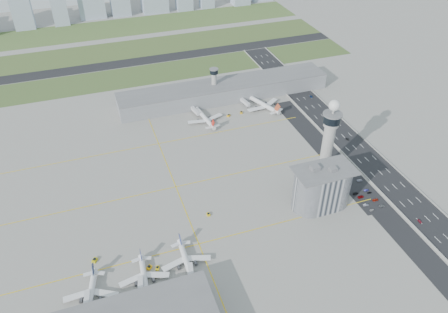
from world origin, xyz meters
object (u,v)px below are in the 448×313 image
object	(u,v)px
tug_2	(157,268)
car_hw_2	(311,97)
jet_bridge_near_2	(192,284)
car_lot_4	(348,185)
airplane_near_c	(187,260)
car_hw_1	(347,139)
car_lot_1	(366,205)
airplane_far_a	(205,116)
tug_5	(241,112)
airplane_near_a	(90,294)
tug_0	(95,260)
car_lot_6	(382,206)
control_tower	(329,136)
admin_building	(322,188)
airplane_far_b	(263,102)
car_lot_7	(375,200)
airplane_near_b	(144,277)
car_lot_2	(361,197)
car_lot_9	(366,190)
jet_bridge_far_1	(241,100)
car_hw_4	(273,73)
jet_bridge_far_0	(192,109)
car_lot_3	(356,193)
car_lot_0	(372,210)
car_hw_0	(420,221)
car_lot_8	(369,193)
tug_1	(149,267)
car_lot_5	(342,179)
secondary_tower	(214,81)
tug_3	(208,214)
car_lot_10	(360,180)
tug_4	(229,115)
car_lot_11	(353,175)

from	to	relation	value
tug_2	car_hw_2	size ratio (longest dim) A/B	0.67
jet_bridge_near_2	car_lot_4	bearing A→B (deg)	-59.92
car_hw_2	car_lot_4	bearing A→B (deg)	-100.70
airplane_near_c	car_lot_4	world-z (taller)	airplane_near_c
tug_2	car_hw_1	distance (m)	202.37
car_lot_1	car_hw_1	size ratio (longest dim) A/B	1.05
airplane_far_a	tug_5	world-z (taller)	airplane_far_a
airplane_near_a	car_lot_1	bearing A→B (deg)	107.62
tug_0	car_hw_2	distance (m)	268.01
car_lot_6	car_hw_1	xyz separation A→B (m)	(22.60, 80.89, 0.04)
control_tower	admin_building	distance (m)	41.10
airplane_near_a	airplane_near_c	size ratio (longest dim) A/B	1.01
airplane_far_b	car_hw_2	xyz separation A→B (m)	(54.24, 2.73, -5.56)
car_lot_7	airplane_near_b	bearing A→B (deg)	96.30
car_lot_2	car_lot_7	size ratio (longest dim) A/B	1.01
tug_0	car_lot_9	distance (m)	196.87
car_lot_9	jet_bridge_far_1	bearing A→B (deg)	11.50
car_hw_4	car_lot_2	bearing A→B (deg)	-89.54
jet_bridge_far_0	car_lot_3	distance (m)	173.39
airplane_far_a	car_lot_0	xyz separation A→B (m)	(75.21, -152.31, -5.08)
admin_building	car_hw_0	xyz separation A→B (m)	(55.84, -38.61, -14.67)
jet_bridge_far_0	car_lot_8	bearing A→B (deg)	20.18
car_lot_1	tug_1	bearing A→B (deg)	98.95
tug_2	airplane_far_b	bearing A→B (deg)	70.01
airplane_near_a	airplane_far_a	size ratio (longest dim) A/B	0.91
car_lot_2	car_lot_4	bearing A→B (deg)	4.16
car_hw_1	jet_bridge_near_2	bearing A→B (deg)	-148.50
tug_5	car_lot_5	size ratio (longest dim) A/B	0.94
secondary_tower	tug_3	distance (m)	167.48
car_lot_9	car_lot_10	xyz separation A→B (m)	(1.75, 11.46, -0.04)
airplane_near_a	car_lot_4	bearing A→B (deg)	114.39
tug_5	car_lot_6	xyz separation A→B (m)	(47.90, -152.92, -0.38)
jet_bridge_far_1	tug_4	world-z (taller)	jet_bridge_far_1
airplane_near_b	car_lot_1	bearing A→B (deg)	98.96
jet_bridge_far_1	car_lot_9	xyz separation A→B (m)	(40.12, -152.97, -2.21)
jet_bridge_near_2	car_lot_11	distance (m)	156.67
control_tower	airplane_far_a	world-z (taller)	control_tower
airplane_near_a	tug_1	size ratio (longest dim) A/B	10.89
jet_bridge_far_1	car_lot_2	size ratio (longest dim) A/B	3.07
jet_bridge_far_1	tug_4	xyz separation A→B (m)	(-20.31, -19.51, -1.92)
car_lot_9	car_lot_11	distance (m)	18.43
car_hw_0	tug_4	bearing A→B (deg)	117.84
secondary_tower	tug_0	bearing A→B (deg)	-128.05
car_hw_1	car_hw_2	size ratio (longest dim) A/B	0.86
admin_building	tug_1	world-z (taller)	admin_building
car_lot_10	airplane_far_a	bearing A→B (deg)	42.75
control_tower	car_lot_8	bearing A→B (deg)	-57.08
secondary_tower	tug_0	size ratio (longest dim) A/B	8.90
car_hw_4	car_lot_0	bearing A→B (deg)	-89.20
car_lot_6	car_hw_4	xyz separation A→B (m)	(16.32, 221.09, 0.07)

